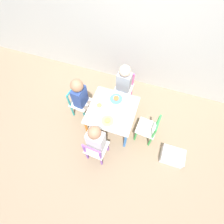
{
  "coord_description": "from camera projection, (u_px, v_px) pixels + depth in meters",
  "views": [
    {
      "loc": [
        0.38,
        -1.13,
        2.42
      ],
      "look_at": [
        0.0,
        0.0,
        0.36
      ],
      "focal_mm": 28.0,
      "sensor_mm": 36.0,
      "label": 1
    }
  ],
  "objects": [
    {
      "name": "storage_bin",
      "position": [
        172.0,
        156.0,
        2.37
      ],
      "size": [
        0.3,
        0.22,
        0.15
      ],
      "color": "silver",
      "rests_on": "ground_plane"
    },
    {
      "name": "child_back",
      "position": [
        124.0,
        82.0,
        2.52
      ],
      "size": [
        0.21,
        0.22,
        0.76
      ],
      "rotation": [
        0.0,
        0.0,
        -0.04
      ],
      "color": "#4C608E",
      "rests_on": "ground_plane"
    },
    {
      "name": "chair_green",
      "position": [
        148.0,
        129.0,
        2.37
      ],
      "size": [
        0.28,
        0.28,
        0.53
      ],
      "rotation": [
        0.0,
        0.0,
        -1.65
      ],
      "color": "silver",
      "rests_on": "ground_plane"
    },
    {
      "name": "ground_plane",
      "position": [
        112.0,
        124.0,
        2.7
      ],
      "size": [
        6.0,
        6.0,
        0.0
      ],
      "primitive_type": "plane",
      "color": "#8C755B"
    },
    {
      "name": "plate_left",
      "position": [
        99.0,
        106.0,
        2.35
      ],
      "size": [
        0.15,
        0.15,
        0.03
      ],
      "color": "white",
      "rests_on": "kids_table"
    },
    {
      "name": "chair_purple",
      "position": [
        96.0,
        149.0,
        2.23
      ],
      "size": [
        0.28,
        0.28,
        0.53
      ],
      "rotation": [
        0.0,
        0.0,
        -3.21
      ],
      "color": "silver",
      "rests_on": "ground_plane"
    },
    {
      "name": "kids_table",
      "position": [
        112.0,
        112.0,
        2.38
      ],
      "size": [
        0.63,
        0.63,
        0.43
      ],
      "color": "silver",
      "rests_on": "ground_plane"
    },
    {
      "name": "house_wall",
      "position": [
        139.0,
        3.0,
        2.04
      ],
      "size": [
        6.0,
        0.06,
        2.6
      ],
      "color": "beige",
      "rests_on": "ground_plane"
    },
    {
      "name": "child_front",
      "position": [
        97.0,
        140.0,
        2.08
      ],
      "size": [
        0.21,
        0.22,
        0.78
      ],
      "rotation": [
        0.0,
        0.0,
        -3.21
      ],
      "color": "#38383D",
      "rests_on": "ground_plane"
    },
    {
      "name": "child_left",
      "position": [
        81.0,
        96.0,
        2.39
      ],
      "size": [
        0.22,
        0.21,
        0.77
      ],
      "rotation": [
        0.0,
        0.0,
        1.47
      ],
      "color": "#7A6B5B",
      "rests_on": "ground_plane"
    },
    {
      "name": "plate_front",
      "position": [
        108.0,
        121.0,
        2.24
      ],
      "size": [
        0.16,
        0.16,
        0.03
      ],
      "color": "#EADB66",
      "rests_on": "kids_table"
    },
    {
      "name": "chair_pink",
      "position": [
        124.0,
        88.0,
        2.72
      ],
      "size": [
        0.27,
        0.27,
        0.53
      ],
      "rotation": [
        0.0,
        0.0,
        -0.04
      ],
      "color": "silver",
      "rests_on": "ground_plane"
    },
    {
      "name": "plate_back",
      "position": [
        116.0,
        99.0,
        2.41
      ],
      "size": [
        0.18,
        0.18,
        0.03
      ],
      "color": "#4C9EE0",
      "rests_on": "kids_table"
    },
    {
      "name": "chair_teal",
      "position": [
        79.0,
        103.0,
        2.58
      ],
      "size": [
        0.29,
        0.29,
        0.53
      ],
      "rotation": [
        0.0,
        0.0,
        1.47
      ],
      "color": "silver",
      "rests_on": "ground_plane"
    }
  ]
}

